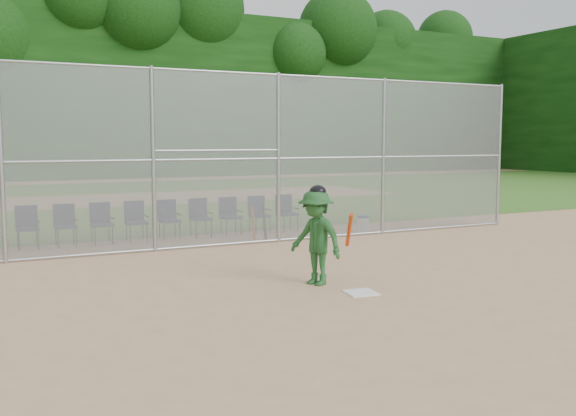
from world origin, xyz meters
name	(u,v)px	position (x,y,z in m)	size (l,w,h in m)	color
ground	(357,289)	(0.00, 0.00, 0.00)	(100.00, 100.00, 0.00)	tan
grass_strip	(120,199)	(0.00, 18.00, 0.01)	(100.00, 100.00, 0.00)	#35651E
dirt_patch_far	(120,199)	(0.00, 18.00, 0.01)	(24.00, 24.00, 0.00)	tan
backstop_fence	(239,156)	(0.00, 5.00, 2.07)	(16.09, 0.09, 4.00)	gray
treeline	(106,69)	(0.00, 20.00, 5.50)	(81.00, 60.00, 11.00)	black
home_plate	(361,293)	(-0.09, -0.27, 0.01)	(0.47, 0.47, 0.02)	white
batter_at_plate	(316,237)	(-0.42, 0.60, 0.82)	(1.03, 1.30, 1.69)	#215224
water_cooler	(363,223)	(3.84, 5.65, 0.21)	(0.33, 0.33, 0.42)	white
spare_bats	(259,223)	(0.67, 5.41, 0.42)	(0.36, 0.24, 0.85)	#D84C14
chair_1	(28,228)	(-4.45, 6.63, 0.48)	(0.54, 0.52, 0.96)	#101C3D
chair_2	(66,225)	(-3.64, 6.63, 0.48)	(0.54, 0.52, 0.96)	#101C3D
chair_3	(102,223)	(-2.82, 6.63, 0.48)	(0.54, 0.52, 0.96)	#101C3D
chair_4	(136,221)	(-2.01, 6.63, 0.48)	(0.54, 0.52, 0.96)	#101C3D
chair_5	(169,220)	(-1.20, 6.63, 0.48)	(0.54, 0.52, 0.96)	#101C3D
chair_6	(201,218)	(-0.39, 6.63, 0.48)	(0.54, 0.52, 0.96)	#101C3D
chair_7	(231,216)	(0.43, 6.63, 0.48)	(0.54, 0.52, 0.96)	#101C3D
chair_8	(260,215)	(1.24, 6.63, 0.48)	(0.54, 0.52, 0.96)	#101C3D
chair_9	(287,213)	(2.05, 6.63, 0.48)	(0.54, 0.52, 0.96)	#101C3D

